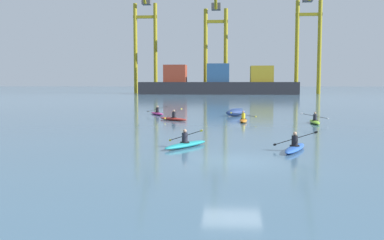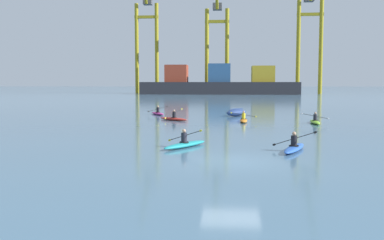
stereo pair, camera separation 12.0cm
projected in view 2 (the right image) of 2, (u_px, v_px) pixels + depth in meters
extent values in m
plane|color=#476B84|center=(231.00, 161.00, 18.36)|extent=(800.00, 800.00, 0.00)
cube|color=#28282D|center=(219.00, 88.00, 126.82)|extent=(45.96, 8.60, 3.56)
cube|color=#993823|center=(177.00, 74.00, 127.50)|extent=(6.43, 6.02, 5.02)
cube|color=#2D5684|center=(219.00, 73.00, 126.44)|extent=(6.43, 6.02, 5.32)
cube|color=#B29323|center=(263.00, 74.00, 125.42)|extent=(6.43, 6.02, 4.67)
cylinder|color=olive|center=(137.00, 49.00, 140.21)|extent=(1.20, 1.20, 28.82)
cylinder|color=olive|center=(157.00, 49.00, 139.67)|extent=(1.20, 1.20, 28.82)
cube|color=olive|center=(147.00, 17.00, 139.08)|extent=(7.75, 0.90, 0.90)
cube|color=#47474C|center=(148.00, 2.00, 141.10)|extent=(2.80, 2.80, 2.00)
cylinder|color=olive|center=(207.00, 52.00, 132.55)|extent=(1.20, 1.20, 25.83)
cylinder|color=olive|center=(227.00, 51.00, 132.04)|extent=(1.20, 1.20, 25.83)
cube|color=olive|center=(217.00, 22.00, 131.52)|extent=(7.36, 0.90, 0.90)
cube|color=#47474C|center=(217.00, 7.00, 133.59)|extent=(2.80, 2.80, 2.00)
cylinder|color=olive|center=(298.00, 47.00, 130.87)|extent=(1.20, 1.20, 28.09)
cylinder|color=olive|center=(321.00, 47.00, 130.31)|extent=(1.20, 1.20, 28.09)
cube|color=olive|center=(310.00, 14.00, 129.75)|extent=(7.92, 0.90, 0.90)
ellipsoid|color=navy|center=(236.00, 113.00, 43.13)|extent=(2.58, 2.65, 0.70)
cube|color=navy|center=(236.00, 109.00, 43.10)|extent=(1.38, 1.46, 0.06)
ellipsoid|color=#2856B2|center=(294.00, 148.00, 21.03)|extent=(1.77, 3.39, 0.26)
torus|color=black|center=(294.00, 146.00, 20.93)|extent=(0.63, 0.63, 0.05)
cylinder|color=black|center=(294.00, 141.00, 20.91)|extent=(0.30, 0.30, 0.50)
sphere|color=tan|center=(294.00, 134.00, 20.88)|extent=(0.19, 0.19, 0.19)
cylinder|color=black|center=(294.00, 139.00, 20.95)|extent=(1.87, 0.74, 0.75)
ellipsoid|color=black|center=(274.00, 145.00, 21.40)|extent=(0.21, 0.11, 0.16)
ellipsoid|color=black|center=(315.00, 132.00, 20.49)|extent=(0.21, 0.11, 0.16)
ellipsoid|color=teal|center=(185.00, 145.00, 22.24)|extent=(2.28, 3.22, 0.26)
torus|color=black|center=(184.00, 142.00, 22.15)|extent=(0.67, 0.67, 0.05)
cylinder|color=#23232D|center=(184.00, 138.00, 22.13)|extent=(0.30, 0.30, 0.50)
sphere|color=tan|center=(184.00, 131.00, 22.10)|extent=(0.19, 0.19, 0.19)
cylinder|color=black|center=(185.00, 136.00, 22.16)|extent=(1.74, 1.07, 0.67)
ellipsoid|color=yellow|center=(170.00, 140.00, 22.77)|extent=(0.20, 0.14, 0.16)
ellipsoid|color=yellow|center=(201.00, 131.00, 21.54)|extent=(0.20, 0.14, 0.16)
ellipsoid|color=orange|center=(244.00, 120.00, 36.69)|extent=(0.68, 3.41, 0.26)
torus|color=black|center=(244.00, 119.00, 36.58)|extent=(0.50, 0.50, 0.05)
cylinder|color=gold|center=(244.00, 116.00, 36.56)|extent=(0.30, 0.30, 0.50)
sphere|color=tan|center=(244.00, 112.00, 36.53)|extent=(0.19, 0.19, 0.19)
cylinder|color=black|center=(244.00, 115.00, 36.60)|extent=(2.08, 0.09, 0.35)
ellipsoid|color=yellow|center=(231.00, 113.00, 36.69)|extent=(0.20, 0.04, 0.14)
ellipsoid|color=yellow|center=(256.00, 117.00, 36.50)|extent=(0.20, 0.04, 0.14)
ellipsoid|color=red|center=(173.00, 119.00, 38.19)|extent=(2.98, 2.66, 0.26)
torus|color=black|center=(174.00, 117.00, 38.11)|extent=(0.69, 0.69, 0.05)
cylinder|color=black|center=(174.00, 115.00, 38.09)|extent=(0.30, 0.30, 0.50)
sphere|color=tan|center=(174.00, 111.00, 38.06)|extent=(0.19, 0.19, 0.19)
cylinder|color=black|center=(174.00, 114.00, 38.11)|extent=(1.31, 1.54, 0.75)
ellipsoid|color=yellow|center=(165.00, 118.00, 37.45)|extent=(0.16, 0.18, 0.16)
ellipsoid|color=yellow|center=(182.00, 109.00, 38.78)|extent=(0.16, 0.18, 0.16)
ellipsoid|color=#C13384|center=(158.00, 114.00, 44.92)|extent=(2.14, 3.28, 0.26)
torus|color=black|center=(158.00, 112.00, 44.82)|extent=(0.66, 0.66, 0.05)
cylinder|color=black|center=(158.00, 110.00, 44.80)|extent=(0.30, 0.30, 0.50)
sphere|color=tan|center=(158.00, 107.00, 44.77)|extent=(0.19, 0.19, 0.19)
cylinder|color=black|center=(158.00, 109.00, 44.83)|extent=(1.82, 1.00, 0.51)
ellipsoid|color=black|center=(148.00, 112.00, 44.45)|extent=(0.20, 0.13, 0.15)
ellipsoid|color=black|center=(167.00, 106.00, 45.22)|extent=(0.20, 0.13, 0.15)
ellipsoid|color=#7ABC2D|center=(315.00, 122.00, 35.22)|extent=(0.72, 3.42, 0.26)
torus|color=black|center=(315.00, 120.00, 35.11)|extent=(0.51, 0.51, 0.05)
cylinder|color=#23232D|center=(315.00, 117.00, 35.09)|extent=(0.30, 0.30, 0.50)
sphere|color=tan|center=(315.00, 113.00, 35.06)|extent=(0.19, 0.19, 0.19)
cylinder|color=black|center=(315.00, 116.00, 35.13)|extent=(2.07, 0.11, 0.42)
ellipsoid|color=silver|center=(302.00, 114.00, 35.23)|extent=(0.20, 0.05, 0.14)
ellipsoid|color=silver|center=(328.00, 119.00, 35.02)|extent=(0.20, 0.05, 0.14)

